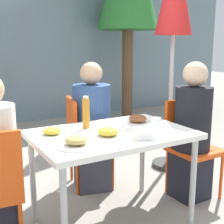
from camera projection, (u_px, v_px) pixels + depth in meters
ground_plane at (112, 222)px, 2.45m from camera, size 24.00×24.00×0.00m
building_facade at (2, 37)px, 5.31m from camera, size 10.00×0.20×3.00m
dining_table at (112, 141)px, 2.31m from camera, size 1.15×0.78×0.74m
chair_right at (189, 139)px, 2.85m from camera, size 0.41×0.41×0.88m
person_right at (192, 135)px, 2.75m from camera, size 0.32×0.32×1.23m
chair_far at (83, 135)px, 2.98m from camera, size 0.48×0.48×0.88m
person_far at (92, 131)px, 2.94m from camera, size 0.38×0.38×1.22m
plate_0 at (137, 120)px, 2.53m from camera, size 0.27×0.27×0.07m
plate_1 at (108, 134)px, 2.15m from camera, size 0.26×0.26×0.07m
plate_2 at (52, 133)px, 2.18m from camera, size 0.23×0.23×0.07m
plate_3 at (76, 142)px, 1.96m from camera, size 0.26×0.26×0.07m
bottle at (86, 113)px, 2.38m from camera, size 0.06×0.06×0.25m
drinking_cup at (156, 125)px, 2.29m from camera, size 0.07×0.07×0.10m
salad_bowl at (145, 134)px, 2.15m from camera, size 0.18×0.18×0.05m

